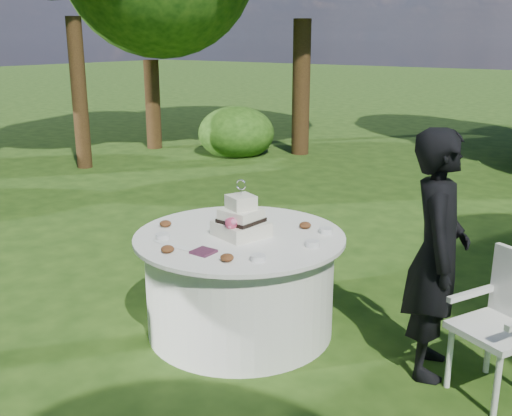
{
  "coord_description": "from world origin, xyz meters",
  "views": [
    {
      "loc": [
        2.55,
        -3.32,
        2.18
      ],
      "look_at": [
        0.15,
        0.0,
        1.0
      ],
      "focal_mm": 42.0,
      "sensor_mm": 36.0,
      "label": 1
    }
  ],
  "objects_px": {
    "guest": "(437,255)",
    "chair": "(507,315)",
    "cake": "(241,221)",
    "napkins": "(204,252)",
    "table": "(240,283)"
  },
  "relations": [
    {
      "from": "cake",
      "to": "chair",
      "type": "height_order",
      "value": "cake"
    },
    {
      "from": "napkins",
      "to": "chair",
      "type": "height_order",
      "value": "chair"
    },
    {
      "from": "napkins",
      "to": "guest",
      "type": "xyz_separation_m",
      "value": [
        1.33,
        0.75,
        0.04
      ]
    },
    {
      "from": "table",
      "to": "chair",
      "type": "relative_size",
      "value": 1.72
    },
    {
      "from": "cake",
      "to": "napkins",
      "type": "bearing_deg",
      "value": -87.91
    },
    {
      "from": "cake",
      "to": "chair",
      "type": "distance_m",
      "value": 1.88
    },
    {
      "from": "cake",
      "to": "table",
      "type": "bearing_deg",
      "value": 152.04
    },
    {
      "from": "napkins",
      "to": "guest",
      "type": "height_order",
      "value": "guest"
    },
    {
      "from": "guest",
      "to": "napkins",
      "type": "bearing_deg",
      "value": 100.43
    },
    {
      "from": "cake",
      "to": "guest",
      "type": "bearing_deg",
      "value": 13.04
    },
    {
      "from": "guest",
      "to": "chair",
      "type": "xyz_separation_m",
      "value": [
        0.46,
        0.02,
        -0.3
      ]
    },
    {
      "from": "guest",
      "to": "cake",
      "type": "xyz_separation_m",
      "value": [
        -1.35,
        -0.31,
        0.06
      ]
    },
    {
      "from": "napkins",
      "to": "table",
      "type": "height_order",
      "value": "napkins"
    },
    {
      "from": "table",
      "to": "cake",
      "type": "distance_m",
      "value": 0.5
    },
    {
      "from": "napkins",
      "to": "chair",
      "type": "bearing_deg",
      "value": 23.14
    }
  ]
}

